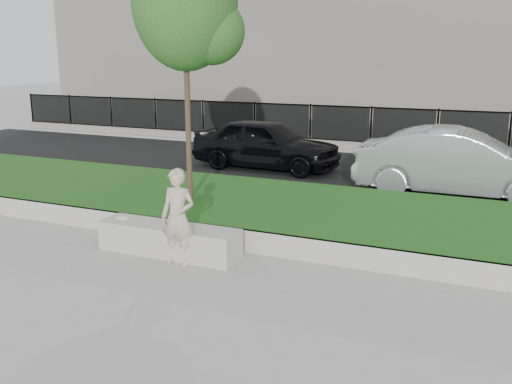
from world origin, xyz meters
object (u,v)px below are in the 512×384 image
at_px(man, 178,217).
at_px(car_dark, 266,144).
at_px(car_silver, 461,163).
at_px(young_tree, 189,6).
at_px(book, 123,218).
at_px(stone_bench, 169,240).

relative_size(man, car_dark, 0.36).
height_order(car_dark, car_silver, car_silver).
distance_m(young_tree, car_dark, 6.32).
bearing_deg(young_tree, car_dark, 96.21).
bearing_deg(man, young_tree, 111.76).
relative_size(book, car_dark, 0.05).
distance_m(book, car_silver, 8.05).
height_order(man, book, man).
height_order(book, young_tree, young_tree).
distance_m(book, young_tree, 4.31).
relative_size(young_tree, car_dark, 1.21).
relative_size(stone_bench, book, 12.75).
bearing_deg(car_dark, young_tree, -170.43).
xyz_separation_m(stone_bench, car_silver, (4.22, 6.18, 0.59)).
distance_m(man, car_silver, 7.55).
xyz_separation_m(stone_bench, book, (-0.97, 0.03, 0.27)).
bearing_deg(book, young_tree, 71.52).
bearing_deg(car_silver, young_tree, 127.47).
relative_size(book, car_silver, 0.04).
height_order(book, car_dark, car_dark).
height_order(young_tree, car_dark, young_tree).
height_order(book, car_silver, car_silver).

